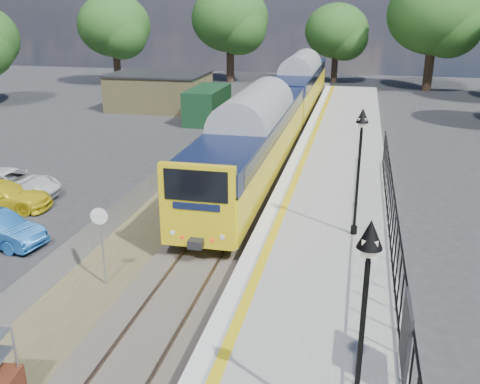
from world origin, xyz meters
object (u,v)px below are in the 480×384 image
(victorian_lamp_south, at_px, (366,285))
(speed_sign, at_px, (101,234))
(car_white, at_px, (10,184))
(victorian_lamp_north, at_px, (361,143))
(train, at_px, (283,102))
(car_yellow, at_px, (1,195))

(victorian_lamp_south, height_order, speed_sign, victorian_lamp_south)
(victorian_lamp_south, height_order, car_white, victorian_lamp_south)
(victorian_lamp_north, height_order, speed_sign, victorian_lamp_north)
(victorian_lamp_south, relative_size, train, 0.11)
(speed_sign, relative_size, car_white, 0.57)
(car_yellow, xyz_separation_m, car_white, (-0.55, 1.46, 0.03))
(car_yellow, distance_m, car_white, 1.56)
(victorian_lamp_north, distance_m, train, 19.26)
(victorian_lamp_south, relative_size, car_yellow, 1.03)
(victorian_lamp_south, xyz_separation_m, car_white, (-16.35, 12.85, -3.62))
(train, height_order, car_white, train)
(train, bearing_deg, car_white, -124.89)
(train, height_order, car_yellow, train)
(victorian_lamp_north, distance_m, car_yellow, 16.08)
(speed_sign, distance_m, car_white, 10.85)
(victorian_lamp_south, xyz_separation_m, victorian_lamp_north, (-0.20, 10.00, 0.00))
(victorian_lamp_north, bearing_deg, train, 106.06)
(speed_sign, xyz_separation_m, car_white, (-8.28, 6.91, -1.21))
(victorian_lamp_north, bearing_deg, victorian_lamp_south, -88.85)
(car_white, bearing_deg, victorian_lamp_north, -100.01)
(train, height_order, speed_sign, train)
(victorian_lamp_south, bearing_deg, victorian_lamp_north, 91.15)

